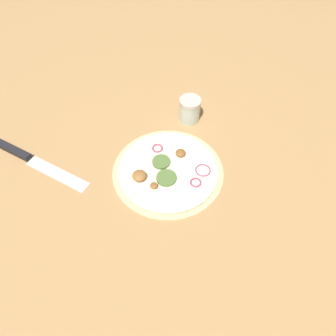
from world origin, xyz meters
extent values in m
plane|color=tan|center=(0.00, 0.00, 0.00)|extent=(3.00, 3.00, 0.00)
cylinder|color=beige|center=(0.00, 0.00, 0.00)|extent=(0.30, 0.30, 0.01)
cylinder|color=#EFE5C1|center=(0.00, 0.00, 0.01)|extent=(0.27, 0.27, 0.00)
ellipsoid|color=brown|center=(0.06, 0.03, 0.02)|extent=(0.03, 0.03, 0.01)
torus|color=#A34C70|center=(0.04, -0.07, 0.01)|extent=(0.03, 0.03, 0.00)
cylinder|color=#567538|center=(-0.02, -0.03, 0.01)|extent=(0.05, 0.05, 0.01)
cylinder|color=#567538|center=(-0.01, 0.03, 0.01)|extent=(0.05, 0.05, 0.01)
torus|color=#A34C70|center=(0.08, -0.05, 0.01)|extent=(0.04, 0.04, 0.00)
torus|color=#A34C70|center=(0.01, 0.08, 0.01)|extent=(0.03, 0.03, 0.00)
ellipsoid|color=brown|center=(-0.06, -0.03, 0.02)|extent=(0.02, 0.02, 0.01)
ellipsoid|color=#996633|center=(-0.08, 0.01, 0.02)|extent=(0.04, 0.04, 0.02)
cube|color=silver|center=(-0.27, 0.14, 0.00)|extent=(0.14, 0.18, 0.00)
cube|color=black|center=(-0.35, 0.27, 0.01)|extent=(0.08, 0.12, 0.02)
cylinder|color=silver|center=(0.15, 0.15, 0.03)|extent=(0.06, 0.06, 0.06)
cylinder|color=beige|center=(0.15, 0.15, 0.07)|extent=(0.06, 0.06, 0.01)
camera|label=1|loc=(-0.25, -0.47, 0.72)|focal=35.00mm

